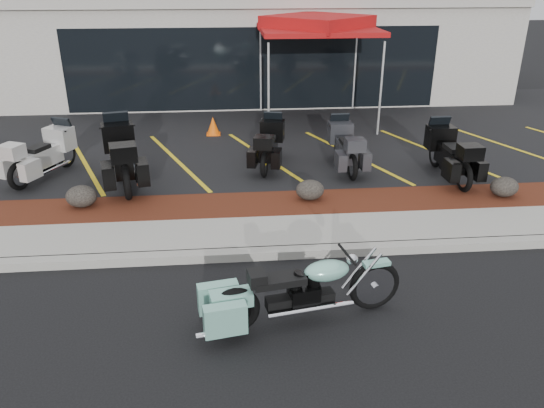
{
  "coord_description": "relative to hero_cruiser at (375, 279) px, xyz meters",
  "views": [
    {
      "loc": [
        -0.97,
        -6.87,
        4.43
      ],
      "look_at": [
        -0.25,
        1.2,
        0.84
      ],
      "focal_mm": 35.0,
      "sensor_mm": 36.0,
      "label": 1
    }
  ],
  "objects": [
    {
      "name": "upper_lot",
      "position": [
        -1.02,
        8.91,
        -0.42
      ],
      "size": [
        26.0,
        9.6,
        0.15
      ],
      "primitive_type": "cube",
      "color": "black",
      "rests_on": "ground"
    },
    {
      "name": "boulder_mid",
      "position": [
        -0.34,
        3.63,
        -0.13
      ],
      "size": [
        0.58,
        0.48,
        0.41
      ],
      "primitive_type": "ellipsoid",
      "color": "black",
      "rests_on": "mulch_bed"
    },
    {
      "name": "mulch_bed",
      "position": [
        -1.02,
        3.51,
        -0.42
      ],
      "size": [
        24.0,
        1.2,
        0.16
      ],
      "primitive_type": "cube",
      "color": "#351A0C",
      "rests_on": "ground"
    },
    {
      "name": "touring_black_mid",
      "position": [
        -0.84,
        6.4,
        0.23
      ],
      "size": [
        1.18,
        2.09,
        1.15
      ],
      "primitive_type": null,
      "rotation": [
        0.0,
        0.0,
        1.34
      ],
      "color": "black",
      "rests_on": "upper_lot"
    },
    {
      "name": "touring_grey",
      "position": [
        0.74,
        6.08,
        0.23
      ],
      "size": [
        0.8,
        1.99,
        1.15
      ],
      "primitive_type": null,
      "rotation": [
        0.0,
        0.0,
        1.59
      ],
      "color": "#2B2C30",
      "rests_on": "upper_lot"
    },
    {
      "name": "ground",
      "position": [
        -1.02,
        0.71,
        -0.5
      ],
      "size": [
        90.0,
        90.0,
        0.0
      ],
      "primitive_type": "plane",
      "color": "black",
      "rests_on": "ground"
    },
    {
      "name": "popup_canopy",
      "position": [
        0.74,
        9.66,
        2.47
      ],
      "size": [
        3.45,
        3.45,
        3.1
      ],
      "rotation": [
        0.0,
        0.0,
        -0.04
      ],
      "color": "silver",
      "rests_on": "upper_lot"
    },
    {
      "name": "hero_cruiser",
      "position": [
        0.0,
        0.0,
        0.0
      ],
      "size": [
        2.9,
        1.2,
        0.99
      ],
      "primitive_type": null,
      "rotation": [
        0.0,
        0.0,
        0.18
      ],
      "color": "#7BC0AC",
      "rests_on": "ground"
    },
    {
      "name": "boulder_left",
      "position": [
        -4.86,
        3.68,
        -0.12
      ],
      "size": [
        0.6,
        0.5,
        0.43
      ],
      "primitive_type": "ellipsoid",
      "color": "black",
      "rests_on": "mulch_bed"
    },
    {
      "name": "touring_black_rear",
      "position": [
        2.91,
        5.32,
        0.27
      ],
      "size": [
        0.85,
        2.13,
        1.23
      ],
      "primitive_type": null,
      "rotation": [
        0.0,
        0.0,
        1.59
      ],
      "color": "black",
      "rests_on": "upper_lot"
    },
    {
      "name": "dealership_building",
      "position": [
        -1.02,
        15.18,
        1.51
      ],
      "size": [
        18.0,
        8.16,
        4.0
      ],
      "color": "#9D978E",
      "rests_on": "ground"
    },
    {
      "name": "sidewalk",
      "position": [
        -1.02,
        2.31,
        -0.42
      ],
      "size": [
        24.0,
        1.2,
        0.15
      ],
      "primitive_type": "cube",
      "color": "gray",
      "rests_on": "ground"
    },
    {
      "name": "touring_white",
      "position": [
        -5.76,
        6.08,
        0.25
      ],
      "size": [
        1.56,
        2.2,
        1.2
      ],
      "primitive_type": null,
      "rotation": [
        0.0,
        0.0,
        1.15
      ],
      "color": "beige",
      "rests_on": "upper_lot"
    },
    {
      "name": "curb",
      "position": [
        -1.02,
        1.61,
        -0.42
      ],
      "size": [
        24.0,
        0.25,
        0.15
      ],
      "primitive_type": "cube",
      "color": "gray",
      "rests_on": "ground"
    },
    {
      "name": "boulder_right",
      "position": [
        3.65,
        3.44,
        -0.13
      ],
      "size": [
        0.58,
        0.48,
        0.41
      ],
      "primitive_type": "ellipsoid",
      "color": "black",
      "rests_on": "mulch_bed"
    },
    {
      "name": "touring_black_front",
      "position": [
        -4.44,
        5.69,
        0.36
      ],
      "size": [
        1.46,
        2.56,
        1.41
      ],
      "primitive_type": null,
      "rotation": [
        0.0,
        0.0,
        1.81
      ],
      "color": "black",
      "rests_on": "upper_lot"
    },
    {
      "name": "traffic_cone",
      "position": [
        -2.35,
        8.52,
        -0.09
      ],
      "size": [
        0.41,
        0.41,
        0.5
      ],
      "primitive_type": "cone",
      "rotation": [
        0.0,
        0.0,
        0.14
      ],
      "color": "#F55B08",
      "rests_on": "upper_lot"
    }
  ]
}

